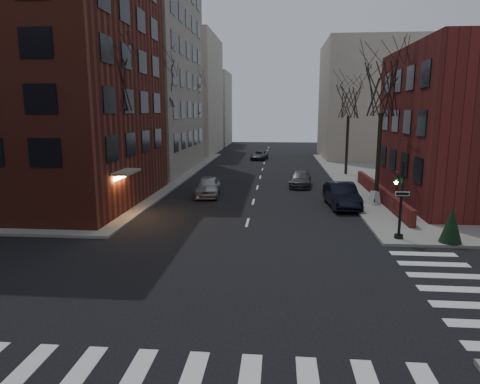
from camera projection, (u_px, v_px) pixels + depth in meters
name	position (u px, v px, depth m)	size (l,w,h in m)	color
ground	(221.00, 317.00, 13.86)	(160.00, 160.00, 0.00)	black
building_left_brick	(30.00, 76.00, 29.69)	(15.00, 15.00, 18.00)	maroon
building_left_tan	(105.00, 41.00, 46.01)	(18.00, 18.00, 28.00)	gray
low_wall_right	(380.00, 193.00, 31.52)	(0.35, 16.00, 1.00)	maroon
building_distant_la	(172.00, 95.00, 67.32)	(14.00, 16.00, 18.00)	#B6AD9A
building_distant_ra	(373.00, 101.00, 59.99)	(14.00, 14.00, 16.00)	#B6AD9A
building_distant_lb	(204.00, 109.00, 84.15)	(10.00, 12.00, 14.00)	#B6AD9A
traffic_signal	(400.00, 205.00, 21.62)	(0.76, 0.44, 4.00)	black
tree_left_a	(110.00, 80.00, 26.75)	(4.18, 4.18, 10.26)	#2D231C
tree_left_b	(161.00, 85.00, 38.42)	(4.40, 4.40, 10.80)	#2D231C
tree_left_c	(192.00, 99.00, 52.28)	(3.96, 3.96, 9.72)	#2D231C
tree_right_a	(382.00, 89.00, 29.21)	(3.96, 3.96, 9.72)	#2D231C
tree_right_b	(349.00, 101.00, 43.00)	(3.74, 3.74, 9.18)	#2D231C
streetlamp_near	(157.00, 140.00, 35.32)	(0.36, 0.36, 6.28)	black
streetlamp_far	(201.00, 130.00, 54.89)	(0.36, 0.36, 6.28)	black
parked_sedan	(342.00, 195.00, 29.59)	(1.78, 5.10, 1.68)	black
car_lane_silver	(208.00, 186.00, 33.46)	(1.81, 4.50, 1.53)	#A4A4A9
car_lane_gray	(300.00, 179.00, 37.81)	(1.82, 4.48, 1.30)	#3D3E42
car_lane_far	(259.00, 155.00, 58.80)	(1.96, 4.25, 1.18)	#3F3F44
sandwich_board	(374.00, 198.00, 29.87)	(0.42, 0.59, 0.95)	silver
evergreen_shrub	(451.00, 225.00, 21.08)	(1.08, 1.08, 1.79)	black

